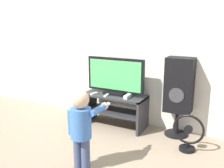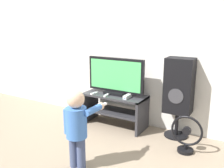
# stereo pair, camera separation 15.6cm
# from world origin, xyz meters

# --- Properties ---
(ground_plane) EXTENTS (16.00, 16.00, 0.00)m
(ground_plane) POSITION_xyz_m (0.00, 0.00, 0.00)
(ground_plane) COLOR gray
(wall_back) EXTENTS (10.00, 0.06, 2.60)m
(wall_back) POSITION_xyz_m (0.00, 0.50, 1.30)
(wall_back) COLOR silver
(wall_back) RESTS_ON ground_plane
(tv_stand) EXTENTS (0.95, 0.42, 0.49)m
(tv_stand) POSITION_xyz_m (0.00, 0.21, 0.32)
(tv_stand) COLOR #2D2D33
(tv_stand) RESTS_ON ground_plane
(television) EXTENTS (0.90, 0.20, 0.55)m
(television) POSITION_xyz_m (0.00, 0.23, 0.76)
(television) COLOR black
(television) RESTS_ON tv_stand
(game_console) EXTENTS (0.06, 0.19, 0.05)m
(game_console) POSITION_xyz_m (0.25, 0.14, 0.52)
(game_console) COLOR white
(game_console) RESTS_ON tv_stand
(remote_primary) EXTENTS (0.06, 0.13, 0.03)m
(remote_primary) POSITION_xyz_m (-0.27, 0.07, 0.50)
(remote_primary) COLOR white
(remote_primary) RESTS_ON tv_stand
(remote_secondary) EXTENTS (0.05, 0.13, 0.03)m
(remote_secondary) POSITION_xyz_m (-0.06, 0.07, 0.50)
(remote_secondary) COLOR white
(remote_secondary) RESTS_ON tv_stand
(child) EXTENTS (0.33, 0.49, 0.87)m
(child) POSITION_xyz_m (0.23, -0.98, 0.51)
(child) COLOR #3F4C72
(child) RESTS_ON ground_plane
(speaker_tower) EXTENTS (0.36, 0.33, 1.09)m
(speaker_tower) POSITION_xyz_m (0.92, 0.32, 0.69)
(speaker_tower) COLOR black
(speaker_tower) RESTS_ON ground_plane
(floor_fan) EXTENTS (0.38, 0.19, 0.47)m
(floor_fan) POSITION_xyz_m (1.15, -0.06, 0.21)
(floor_fan) COLOR black
(floor_fan) RESTS_ON ground_plane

